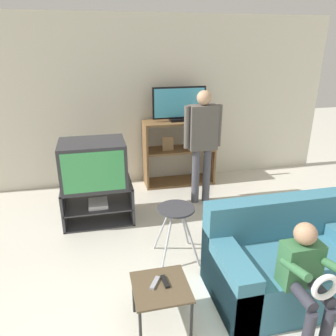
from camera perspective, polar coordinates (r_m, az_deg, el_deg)
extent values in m
cube|color=silver|center=(5.27, -5.32, 11.25)|extent=(6.40, 0.06, 2.60)
cube|color=#38383D|center=(4.50, -11.86, -8.49)|extent=(0.89, 0.59, 0.02)
cube|color=#38383D|center=(4.40, -12.07, -6.03)|extent=(0.86, 0.59, 0.02)
cube|color=#38383D|center=(4.28, -12.34, -2.85)|extent=(0.89, 0.59, 0.02)
cube|color=#38383D|center=(4.41, -17.67, -6.16)|extent=(0.03, 0.59, 0.50)
cube|color=#38383D|center=(4.41, -6.51, -5.26)|extent=(0.03, 0.59, 0.50)
cube|color=white|center=(4.32, -12.07, -6.07)|extent=(0.24, 0.28, 0.05)
cube|color=#2D2D33|center=(4.16, -12.89, 0.73)|extent=(0.79, 0.59, 0.57)
cube|color=#3FA559|center=(3.88, -12.81, -0.76)|extent=(0.71, 0.01, 0.49)
cube|color=brown|center=(5.20, -3.96, 2.29)|extent=(0.03, 0.43, 1.05)
cube|color=brown|center=(5.47, 7.48, 3.12)|extent=(0.03, 0.43, 1.05)
cube|color=brown|center=(5.49, 1.84, -2.30)|extent=(1.07, 0.43, 0.03)
cube|color=brown|center=(5.29, 1.91, 3.27)|extent=(1.07, 0.43, 0.03)
cube|color=brown|center=(5.17, 1.98, 8.07)|extent=(1.07, 0.43, 0.03)
cube|color=#9E7A4C|center=(5.14, -0.02, 4.23)|extent=(0.18, 0.04, 0.22)
cube|color=black|center=(5.15, 1.93, 8.44)|extent=(0.29, 0.20, 0.04)
cube|color=black|center=(5.10, 1.96, 11.31)|extent=(0.83, 0.04, 0.48)
cube|color=#4CB7E0|center=(5.08, 2.03, 11.27)|extent=(0.78, 0.01, 0.43)
cylinder|color=#B7B7BC|center=(3.42, -0.16, -12.77)|extent=(0.18, 0.18, 0.59)
cylinder|color=#B7B7BC|center=(3.48, 3.99, -12.21)|extent=(0.18, 0.18, 0.59)
cylinder|color=#B7B7BC|center=(3.63, -1.08, -10.56)|extent=(0.18, 0.18, 0.59)
cylinder|color=#B7B7BC|center=(3.69, 2.82, -10.08)|extent=(0.18, 0.18, 0.59)
cylinder|color=#333338|center=(3.40, 1.44, -7.10)|extent=(0.39, 0.39, 0.02)
cube|color=brown|center=(2.74, -1.27, -20.00)|extent=(0.44, 0.44, 0.02)
cylinder|color=black|center=(2.72, -4.82, -26.45)|extent=(0.02, 0.02, 0.39)
cylinder|color=black|center=(2.78, 4.10, -25.11)|extent=(0.02, 0.02, 0.39)
cylinder|color=black|center=(3.00, -6.02, -20.95)|extent=(0.02, 0.02, 0.39)
cylinder|color=black|center=(3.06, 1.81, -19.92)|extent=(0.02, 0.02, 0.39)
cube|color=black|center=(2.76, -0.52, -19.15)|extent=(0.05, 0.15, 0.02)
cube|color=gray|center=(2.75, -2.29, -19.35)|extent=(0.11, 0.14, 0.02)
cube|color=teal|center=(3.34, 20.15, -16.84)|extent=(1.40, 0.82, 0.44)
cube|color=teal|center=(3.32, 18.23, -8.07)|extent=(1.40, 0.20, 0.40)
cube|color=teal|center=(3.05, 10.41, -18.31)|extent=(0.22, 0.82, 0.56)
cylinder|color=#4C4C56|center=(4.69, 4.82, -1.43)|extent=(0.11, 0.11, 0.81)
cylinder|color=#4C4C56|center=(4.74, 6.72, -1.25)|extent=(0.11, 0.11, 0.81)
cube|color=#5B5651|center=(4.49, 6.10, 7.02)|extent=(0.38, 0.20, 0.61)
cylinder|color=#5B5651|center=(4.42, 3.29, 7.07)|extent=(0.08, 0.08, 0.58)
cylinder|color=#5B5651|center=(4.57, 8.84, 7.32)|extent=(0.08, 0.08, 0.58)
sphere|color=tan|center=(4.41, 6.31, 12.07)|extent=(0.20, 0.20, 0.20)
cylinder|color=#2D2D38|center=(2.91, 25.75, -24.44)|extent=(0.08, 0.08, 0.44)
cylinder|color=#2D2D38|center=(2.74, 22.07, -19.53)|extent=(0.09, 0.30, 0.09)
cylinder|color=#2D2D38|center=(2.82, 24.72, -18.70)|extent=(0.09, 0.30, 0.09)
cube|color=#33663D|center=(2.79, 22.02, -15.18)|extent=(0.30, 0.17, 0.36)
cylinder|color=#33663D|center=(2.60, 21.30, -16.08)|extent=(0.06, 0.31, 0.14)
cylinder|color=#33663D|center=(2.75, 26.14, -14.72)|extent=(0.06, 0.31, 0.14)
sphere|color=#A37A5B|center=(2.65, 22.81, -10.51)|extent=(0.17, 0.17, 0.17)
torus|color=white|center=(2.61, 25.70, -18.21)|extent=(0.21, 0.04, 0.21)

